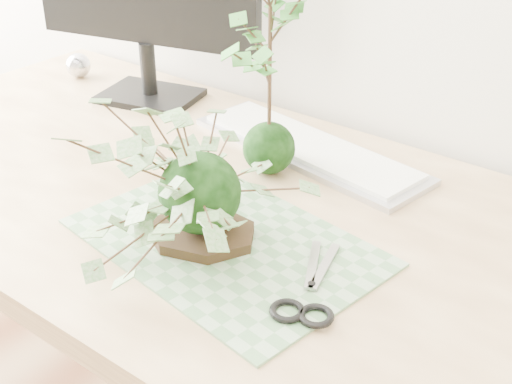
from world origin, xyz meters
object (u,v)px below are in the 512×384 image
at_px(maple_kokedama, 270,21).
at_px(ivy_kokedama, 198,158).
at_px(desk, 247,257).
at_px(keyboard, 309,148).

bearing_deg(maple_kokedama, ivy_kokedama, -77.18).
height_order(ivy_kokedama, maple_kokedama, maple_kokedama).
relative_size(desk, maple_kokedama, 4.44).
relative_size(ivy_kokedama, keyboard, 0.82).
height_order(maple_kokedama, keyboard, maple_kokedama).
relative_size(desk, ivy_kokedama, 4.17).
bearing_deg(ivy_kokedama, maple_kokedama, 102.82).
bearing_deg(desk, maple_kokedama, 112.04).
bearing_deg(maple_kokedama, keyboard, 83.55).
xyz_separation_m(desk, keyboard, (-0.04, 0.22, 0.10)).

